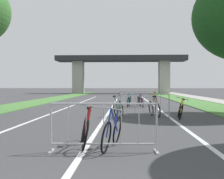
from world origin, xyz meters
TOP-DOWN VIEW (x-y plane):
  - grass_verge_left at (-6.52, 25.23)m, footprint 2.71×61.69m
  - grass_verge_right at (6.52, 25.23)m, footprint 2.71×61.69m
  - sidewalk_path_right at (8.92, 25.23)m, footprint 2.10×61.69m
  - lane_stripe_center at (0.00, 17.84)m, footprint 0.14×35.69m
  - lane_stripe_right_lane at (2.84, 17.84)m, footprint 0.14×35.69m
  - lane_stripe_left_lane at (-2.84, 17.84)m, footprint 0.14×35.69m
  - overpass_bridge at (0.00, 50.98)m, footprint 22.64×4.36m
  - crowd_barrier_nearest at (0.44, 4.74)m, footprint 2.31×0.51m
  - crowd_barrier_second at (1.69, 11.65)m, footprint 2.30×0.47m
  - crowd_barrier_third at (1.66, 18.55)m, footprint 2.30×0.46m
  - bicycle_green_0 at (0.56, 12.08)m, footprint 0.54×1.63m
  - bicycle_purple_1 at (1.87, 17.96)m, footprint 0.50×1.73m
  - bicycle_teal_2 at (1.10, 18.06)m, footprint 0.55×1.76m
  - bicycle_silver_3 at (2.19, 12.08)m, footprint 0.62×1.69m
  - bicycle_yellow_4 at (3.20, 11.10)m, footprint 0.63×1.66m
  - bicycle_orange_5 at (2.90, 18.90)m, footprint 0.54×1.67m
  - bicycle_red_6 at (-0.03, 5.33)m, footprint 0.70×1.72m
  - bicycle_black_7 at (0.38, 18.07)m, footprint 0.50×1.62m
  - bicycle_blue_8 at (0.61, 5.09)m, footprint 0.50×1.65m
  - bicycle_white_9 at (1.78, 19.15)m, footprint 0.51×1.62m

SIDE VIEW (x-z plane):
  - lane_stripe_center at x=0.00m, z-range 0.00..0.01m
  - lane_stripe_right_lane at x=2.84m, z-range 0.00..0.01m
  - lane_stripe_left_lane at x=-2.84m, z-range 0.00..0.01m
  - grass_verge_left at x=-6.52m, z-range 0.00..0.05m
  - grass_verge_right at x=6.52m, z-range 0.00..0.05m
  - sidewalk_path_right at x=8.92m, z-range 0.00..0.08m
  - bicycle_yellow_4 at x=3.20m, z-range -0.10..0.82m
  - bicycle_purple_1 at x=1.87m, z-range -0.13..0.86m
  - bicycle_black_7 at x=0.38m, z-range -0.11..0.84m
  - bicycle_green_0 at x=0.56m, z-range -0.11..0.85m
  - bicycle_teal_2 at x=1.10m, z-range -0.10..0.84m
  - bicycle_silver_3 at x=2.19m, z-range -0.11..0.85m
  - bicycle_white_9 at x=1.78m, z-range -0.10..0.85m
  - bicycle_blue_8 at x=0.61m, z-range -0.11..0.88m
  - bicycle_red_6 at x=-0.03m, z-range -0.13..0.90m
  - bicycle_orange_5 at x=2.90m, z-range -0.13..0.90m
  - crowd_barrier_nearest at x=0.44m, z-range -0.01..1.04m
  - crowd_barrier_second at x=1.69m, z-range -0.01..1.04m
  - crowd_barrier_third at x=1.66m, z-range -0.01..1.04m
  - overpass_bridge at x=0.00m, z-range 1.66..8.22m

